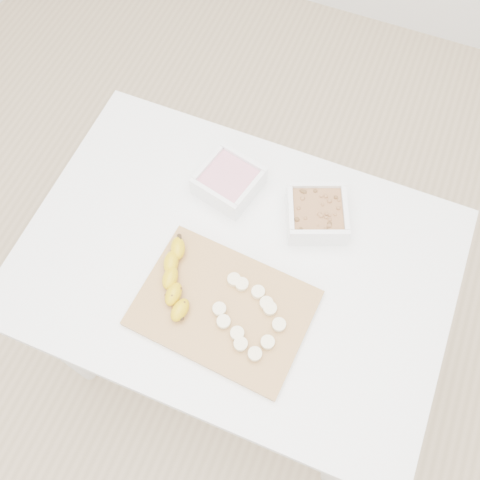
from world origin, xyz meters
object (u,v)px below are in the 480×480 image
at_px(cutting_board, 224,308).
at_px(banana, 176,280).
at_px(bowl_yogurt, 229,181).
at_px(bowl_granola, 317,214).
at_px(table, 235,277).

height_order(cutting_board, banana, banana).
height_order(bowl_yogurt, cutting_board, bowl_yogurt).
relative_size(bowl_yogurt, bowl_granola, 0.91).
height_order(bowl_granola, cutting_board, bowl_granola).
xyz_separation_m(bowl_yogurt, banana, (-0.01, -0.28, -0.00)).
bearing_deg(banana, table, 30.84).
height_order(table, bowl_granola, bowl_granola).
xyz_separation_m(table, banana, (-0.10, -0.10, 0.13)).
xyz_separation_m(table, cutting_board, (0.02, -0.12, 0.10)).
distance_m(table, banana, 0.19).
bearing_deg(bowl_yogurt, banana, -91.95).
distance_m(bowl_yogurt, bowl_granola, 0.23).
xyz_separation_m(table, bowl_yogurt, (-0.09, 0.18, 0.13)).
height_order(bowl_yogurt, bowl_granola, same).
distance_m(cutting_board, banana, 0.12).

